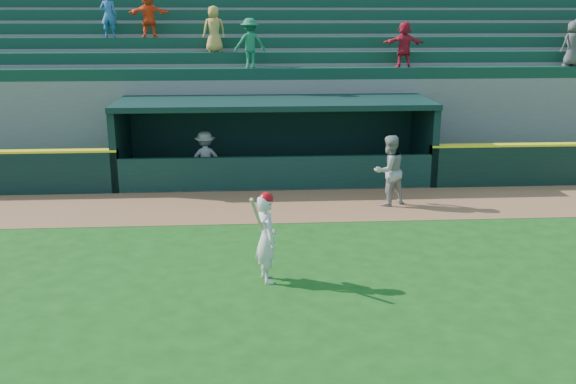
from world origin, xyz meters
name	(u,v)px	position (x,y,z in m)	size (l,w,h in m)	color
ground	(293,279)	(0.00, 0.00, 0.00)	(120.00, 120.00, 0.00)	#144812
warning_track	(280,206)	(0.00, 4.90, 0.01)	(40.00, 3.00, 0.01)	brown
dugout_player_front	(389,171)	(2.89, 4.81, 0.94)	(0.92, 0.71, 1.88)	gray
dugout_player_inside	(206,158)	(-2.08, 7.23, 0.81)	(1.04, 0.60, 1.62)	#969691
dugout	(274,135)	(0.00, 8.00, 1.36)	(9.40, 2.80, 2.46)	slate
stands	(269,85)	(0.02, 12.56, 2.40)	(34.50, 6.29, 7.44)	slate
batter_at_plate	(266,237)	(-0.52, -0.03, 0.89)	(0.59, 0.81, 1.78)	silver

